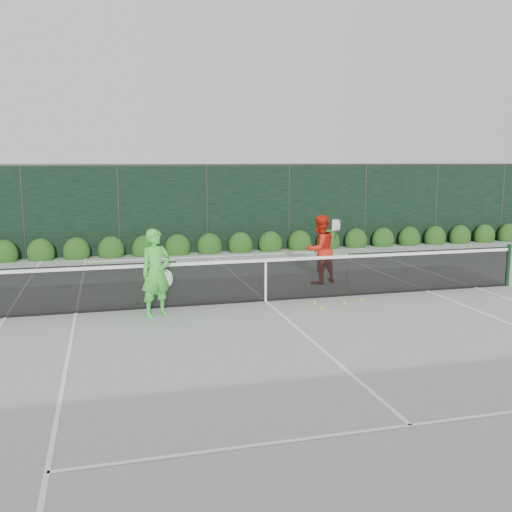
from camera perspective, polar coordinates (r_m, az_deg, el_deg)
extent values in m
plane|color=gray|center=(12.97, 0.96, -4.55)|extent=(80.00, 80.00, 0.00)
cylinder|color=#113418|center=(15.81, 23.90, -0.85)|extent=(0.10, 0.10, 1.07)
cube|color=black|center=(12.41, -18.07, -3.24)|extent=(4.40, 0.01, 1.02)
cube|color=black|center=(12.86, 0.96, -2.47)|extent=(4.00, 0.01, 0.96)
cube|color=black|center=(14.55, 17.10, -1.39)|extent=(4.40, 0.01, 1.02)
cube|color=white|center=(12.77, 0.97, -0.43)|extent=(12.80, 0.03, 0.07)
cube|color=black|center=(12.96, 0.96, -4.46)|extent=(12.80, 0.02, 0.04)
cube|color=white|center=(12.87, 0.96, -2.57)|extent=(0.05, 0.03, 0.91)
imported|color=green|center=(11.76, -9.97, -1.67)|extent=(0.77, 0.65, 1.79)
torus|color=white|center=(11.91, -9.03, -2.26)|extent=(0.30, 0.08, 0.30)
cylinder|color=black|center=(11.96, -9.00, -3.39)|extent=(0.10, 0.03, 0.30)
imported|color=red|center=(14.80, 6.41, 0.66)|extent=(1.04, 0.93, 1.78)
torus|color=black|center=(14.66, 8.01, 3.08)|extent=(0.30, 0.11, 0.30)
cylinder|color=black|center=(14.69, 7.99, 2.15)|extent=(0.10, 0.03, 0.30)
cube|color=white|center=(12.67, -23.79, -5.66)|extent=(0.06, 23.77, 0.01)
cube|color=white|center=(15.36, 21.09, -2.96)|extent=(0.06, 23.77, 0.01)
cube|color=white|center=(12.52, -17.56, -5.47)|extent=(0.06, 23.77, 0.01)
cube|color=white|center=(14.60, 16.72, -3.34)|extent=(0.06, 23.77, 0.01)
cube|color=white|center=(24.44, -6.64, 2.00)|extent=(11.03, 0.06, 0.01)
cube|color=white|center=(19.08, -4.27, -0.04)|extent=(8.23, 0.06, 0.01)
cube|color=white|center=(7.35, 15.19, -16.03)|extent=(8.23, 0.06, 0.01)
cube|color=white|center=(12.97, 0.96, -4.52)|extent=(0.06, 12.80, 0.01)
cube|color=black|center=(19.97, -4.90, 4.69)|extent=(32.00, 0.06, 3.00)
cube|color=#262826|center=(19.91, -4.96, 9.09)|extent=(32.00, 0.06, 0.06)
cylinder|color=#262826|center=(19.85, -22.27, 4.00)|extent=(0.08, 0.08, 3.00)
cylinder|color=#262826|center=(19.68, -13.56, 4.40)|extent=(0.08, 0.08, 3.00)
cylinder|color=#262826|center=(19.97, -4.90, 4.69)|extent=(0.08, 0.08, 3.00)
cylinder|color=#262826|center=(20.70, 3.33, 4.87)|extent=(0.08, 0.08, 3.00)
cylinder|color=#262826|center=(21.82, 10.87, 4.95)|extent=(0.08, 0.08, 3.00)
cylinder|color=#262826|center=(23.27, 17.57, 4.95)|extent=(0.08, 0.08, 3.00)
cylinder|color=#262826|center=(25.00, 23.41, 4.90)|extent=(0.08, 0.08, 3.00)
ellipsoid|color=#16370F|center=(19.73, -23.89, 0.16)|extent=(0.86, 0.65, 0.94)
ellipsoid|color=#16370F|center=(19.59, -20.72, 0.30)|extent=(0.86, 0.65, 0.94)
ellipsoid|color=#16370F|center=(19.50, -17.51, 0.43)|extent=(0.86, 0.65, 0.94)
ellipsoid|color=#16370F|center=(19.48, -14.27, 0.57)|extent=(0.86, 0.65, 0.94)
ellipsoid|color=#16370F|center=(19.52, -11.05, 0.70)|extent=(0.86, 0.65, 0.94)
ellipsoid|color=#16370F|center=(19.62, -7.84, 0.83)|extent=(0.86, 0.65, 0.94)
ellipsoid|color=#16370F|center=(19.78, -4.68, 0.96)|extent=(0.86, 0.65, 0.94)
ellipsoid|color=#16370F|center=(20.00, -1.57, 1.08)|extent=(0.86, 0.65, 0.94)
ellipsoid|color=#16370F|center=(20.27, 1.46, 1.19)|extent=(0.86, 0.65, 0.94)
ellipsoid|color=#16370F|center=(20.61, 4.39, 1.30)|extent=(0.86, 0.65, 0.94)
ellipsoid|color=#16370F|center=(20.99, 7.23, 1.40)|extent=(0.86, 0.65, 0.94)
ellipsoid|color=#16370F|center=(21.42, 9.96, 1.50)|extent=(0.86, 0.65, 0.94)
ellipsoid|color=#16370F|center=(21.91, 12.58, 1.59)|extent=(0.86, 0.65, 0.94)
ellipsoid|color=#16370F|center=(22.43, 15.08, 1.67)|extent=(0.86, 0.65, 0.94)
ellipsoid|color=#16370F|center=(23.00, 17.46, 1.74)|extent=(0.86, 0.65, 0.94)
ellipsoid|color=#16370F|center=(23.60, 19.72, 1.81)|extent=(0.86, 0.65, 0.94)
ellipsoid|color=#16370F|center=(24.24, 21.87, 1.87)|extent=(0.86, 0.65, 0.94)
ellipsoid|color=#16370F|center=(24.91, 23.90, 1.92)|extent=(0.86, 0.65, 0.94)
sphere|color=#DCEB34|center=(14.11, 9.49, -3.39)|extent=(0.07, 0.07, 0.07)
sphere|color=#DCEB34|center=(12.93, -11.80, -4.64)|extent=(0.07, 0.07, 0.07)
sphere|color=#DCEB34|center=(12.75, 5.89, -4.68)|extent=(0.07, 0.07, 0.07)
sphere|color=#DCEB34|center=(12.28, 6.56, -5.24)|extent=(0.07, 0.07, 0.07)
sphere|color=#DCEB34|center=(12.71, -6.48, -4.74)|extent=(0.07, 0.07, 0.07)
sphere|color=#DCEB34|center=(13.16, 10.50, -4.35)|extent=(0.07, 0.07, 0.07)
sphere|color=#DCEB34|center=(12.76, 8.80, -4.73)|extent=(0.07, 0.07, 0.07)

